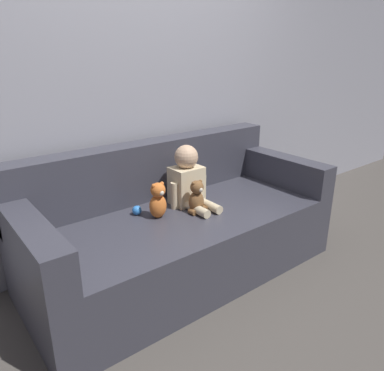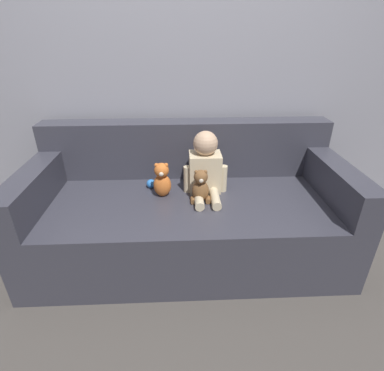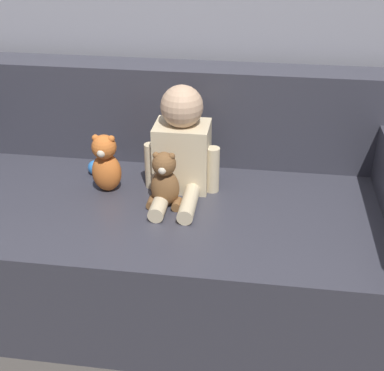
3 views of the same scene
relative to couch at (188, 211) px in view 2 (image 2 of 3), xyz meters
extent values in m
plane|color=#4C4742|center=(0.00, -0.05, -0.31)|extent=(12.00, 12.00, 0.00)
cube|color=#93939E|center=(0.00, 0.50, 0.99)|extent=(8.00, 0.05, 2.60)
cube|color=#383842|center=(0.00, -0.05, -0.08)|extent=(2.11, 0.94, 0.46)
cube|color=#383842|center=(0.00, 0.33, 0.35)|extent=(2.11, 0.18, 0.42)
cube|color=#383842|center=(-0.97, -0.05, 0.26)|extent=(0.16, 0.94, 0.24)
cube|color=#383842|center=(0.97, -0.05, 0.26)|extent=(0.16, 0.94, 0.24)
cube|color=beige|center=(0.12, 0.06, 0.28)|extent=(0.21, 0.17, 0.27)
sphere|color=tan|center=(0.12, 0.06, 0.49)|extent=(0.16, 0.16, 0.16)
cylinder|color=beige|center=(0.07, -0.13, 0.18)|extent=(0.06, 0.21, 0.06)
cylinder|color=beige|center=(0.17, -0.13, 0.18)|extent=(0.06, 0.21, 0.06)
cylinder|color=beige|center=(0.00, 0.03, 0.24)|extent=(0.05, 0.05, 0.19)
cylinder|color=beige|center=(0.25, 0.03, 0.24)|extent=(0.05, 0.05, 0.19)
ellipsoid|color=brown|center=(0.08, -0.10, 0.22)|extent=(0.11, 0.09, 0.15)
sphere|color=brown|center=(0.08, -0.11, 0.32)|extent=(0.09, 0.09, 0.09)
sphere|color=brown|center=(0.05, -0.11, 0.36)|extent=(0.03, 0.03, 0.03)
sphere|color=brown|center=(0.11, -0.11, 0.36)|extent=(0.03, 0.03, 0.03)
sphere|color=beige|center=(0.08, -0.15, 0.32)|extent=(0.03, 0.03, 0.03)
cylinder|color=brown|center=(0.03, -0.12, 0.16)|extent=(0.04, 0.06, 0.04)
cylinder|color=brown|center=(0.13, -0.12, 0.16)|extent=(0.04, 0.06, 0.04)
ellipsoid|color=orange|center=(-0.17, -0.02, 0.22)|extent=(0.12, 0.10, 0.16)
sphere|color=orange|center=(-0.17, -0.03, 0.34)|extent=(0.10, 0.10, 0.10)
sphere|color=orange|center=(-0.20, -0.03, 0.37)|extent=(0.03, 0.03, 0.03)
sphere|color=orange|center=(-0.14, -0.03, 0.37)|extent=(0.03, 0.03, 0.03)
sphere|color=beige|center=(-0.17, -0.07, 0.33)|extent=(0.03, 0.03, 0.03)
sphere|color=#337FDB|center=(-0.26, 0.10, 0.18)|extent=(0.06, 0.06, 0.06)
camera|label=1|loc=(-1.37, -1.91, 1.19)|focal=35.00mm
camera|label=2|loc=(-0.05, -1.81, 1.14)|focal=28.00mm
camera|label=3|loc=(0.43, -1.83, 1.22)|focal=50.00mm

